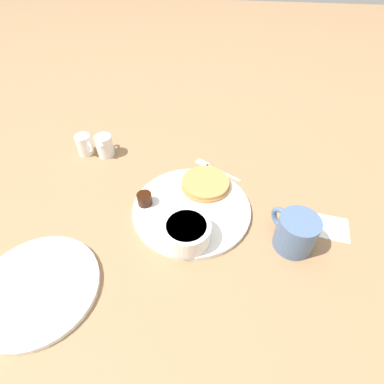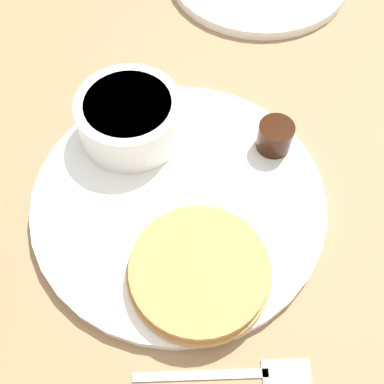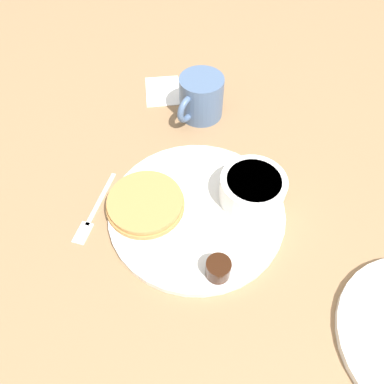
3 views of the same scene
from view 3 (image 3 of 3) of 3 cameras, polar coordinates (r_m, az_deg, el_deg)
ground_plane at (r=0.61m, az=0.69°, el=-3.29°), size 4.00×4.00×0.00m
plate at (r=0.60m, az=0.70°, el=-2.97°), size 0.28×0.28×0.01m
pancake_stack at (r=0.60m, az=-7.13°, el=-1.71°), size 0.13×0.13×0.02m
bowl at (r=0.60m, az=9.26°, el=0.48°), size 0.10×0.10×0.05m
syrup_cup at (r=0.53m, az=3.82°, el=-11.63°), size 0.04×0.04×0.03m
butter_ramekin at (r=0.60m, az=11.21°, el=-1.09°), size 0.04×0.04×0.04m
coffee_mug at (r=0.74m, az=1.31°, el=14.20°), size 0.09×0.10×0.08m
fork at (r=0.63m, az=-14.97°, el=-3.39°), size 0.13×0.08×0.00m
napkin at (r=0.82m, az=-4.44°, el=15.15°), size 0.11×0.09×0.00m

